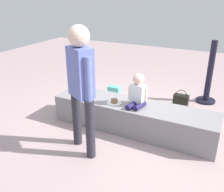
{
  "coord_description": "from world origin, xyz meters",
  "views": [
    {
      "loc": [
        1.24,
        -3.17,
        2.0
      ],
      "look_at": [
        -0.16,
        -0.39,
        0.67
      ],
      "focal_mm": 40.33,
      "sensor_mm": 36.0,
      "label": 1
    }
  ],
  "objects_px": {
    "party_cup_red": "(145,115)",
    "cake_box_white": "(181,117)",
    "adult_standing": "(81,80)",
    "child_seated": "(138,92)",
    "cake_plate": "(114,102)",
    "handbag_black_leather": "(181,100)",
    "water_bottle_near_gift": "(117,91)",
    "gift_bag": "(114,95)"
  },
  "relations": [
    {
      "from": "adult_standing",
      "to": "water_bottle_near_gift",
      "type": "bearing_deg",
      "value": 102.71
    },
    {
      "from": "cake_plate",
      "to": "water_bottle_near_gift",
      "type": "height_order",
      "value": "cake_plate"
    },
    {
      "from": "gift_bag",
      "to": "party_cup_red",
      "type": "distance_m",
      "value": 0.78
    },
    {
      "from": "adult_standing",
      "to": "cake_plate",
      "type": "distance_m",
      "value": 0.88
    },
    {
      "from": "adult_standing",
      "to": "gift_bag",
      "type": "distance_m",
      "value": 1.75
    },
    {
      "from": "adult_standing",
      "to": "gift_bag",
      "type": "bearing_deg",
      "value": 101.18
    },
    {
      "from": "cake_box_white",
      "to": "cake_plate",
      "type": "bearing_deg",
      "value": -141.4
    },
    {
      "from": "cake_plate",
      "to": "water_bottle_near_gift",
      "type": "distance_m",
      "value": 1.39
    },
    {
      "from": "adult_standing",
      "to": "child_seated",
      "type": "bearing_deg",
      "value": 60.32
    },
    {
      "from": "cake_plate",
      "to": "water_bottle_near_gift",
      "type": "bearing_deg",
      "value": 113.83
    },
    {
      "from": "child_seated",
      "to": "cake_plate",
      "type": "xyz_separation_m",
      "value": [
        -0.33,
        -0.09,
        -0.19
      ]
    },
    {
      "from": "water_bottle_near_gift",
      "to": "party_cup_red",
      "type": "height_order",
      "value": "water_bottle_near_gift"
    },
    {
      "from": "cake_plate",
      "to": "party_cup_red",
      "type": "bearing_deg",
      "value": 60.85
    },
    {
      "from": "party_cup_red",
      "to": "handbag_black_leather",
      "type": "distance_m",
      "value": 0.85
    },
    {
      "from": "adult_standing",
      "to": "party_cup_red",
      "type": "xyz_separation_m",
      "value": [
        0.42,
        1.24,
        -0.94
      ]
    },
    {
      "from": "gift_bag",
      "to": "cake_box_white",
      "type": "bearing_deg",
      "value": -5.99
    },
    {
      "from": "child_seated",
      "to": "cake_box_white",
      "type": "relative_size",
      "value": 1.54
    },
    {
      "from": "party_cup_red",
      "to": "cake_box_white",
      "type": "height_order",
      "value": "cake_box_white"
    },
    {
      "from": "gift_bag",
      "to": "party_cup_red",
      "type": "height_order",
      "value": "gift_bag"
    },
    {
      "from": "cake_plate",
      "to": "gift_bag",
      "type": "relative_size",
      "value": 0.59
    },
    {
      "from": "cake_plate",
      "to": "gift_bag",
      "type": "xyz_separation_m",
      "value": [
        -0.41,
        0.83,
        -0.27
      ]
    },
    {
      "from": "water_bottle_near_gift",
      "to": "handbag_black_leather",
      "type": "xyz_separation_m",
      "value": [
        1.28,
        0.06,
        0.03
      ]
    },
    {
      "from": "adult_standing",
      "to": "gift_bag",
      "type": "xyz_separation_m",
      "value": [
        -0.3,
        1.52,
        -0.82
      ]
    },
    {
      "from": "child_seated",
      "to": "adult_standing",
      "type": "relative_size",
      "value": 0.29
    },
    {
      "from": "water_bottle_near_gift",
      "to": "gift_bag",
      "type": "bearing_deg",
      "value": -71.57
    },
    {
      "from": "party_cup_red",
      "to": "cake_box_white",
      "type": "relative_size",
      "value": 0.31
    },
    {
      "from": "cake_plate",
      "to": "water_bottle_near_gift",
      "type": "xyz_separation_m",
      "value": [
        -0.54,
        1.23,
        -0.36
      ]
    },
    {
      "from": "party_cup_red",
      "to": "cake_plate",
      "type": "bearing_deg",
      "value": -119.15
    },
    {
      "from": "water_bottle_near_gift",
      "to": "cake_box_white",
      "type": "relative_size",
      "value": 0.6
    },
    {
      "from": "cake_plate",
      "to": "handbag_black_leather",
      "type": "xyz_separation_m",
      "value": [
        0.74,
        1.29,
        -0.33
      ]
    },
    {
      "from": "water_bottle_near_gift",
      "to": "adult_standing",
      "type": "bearing_deg",
      "value": -77.29
    },
    {
      "from": "adult_standing",
      "to": "cake_box_white",
      "type": "relative_size",
      "value": 5.24
    },
    {
      "from": "child_seated",
      "to": "cake_box_white",
      "type": "xyz_separation_m",
      "value": [
        0.54,
        0.61,
        -0.56
      ]
    },
    {
      "from": "party_cup_red",
      "to": "handbag_black_leather",
      "type": "relative_size",
      "value": 0.31
    },
    {
      "from": "child_seated",
      "to": "gift_bag",
      "type": "xyz_separation_m",
      "value": [
        -0.74,
        0.74,
        -0.47
      ]
    },
    {
      "from": "cake_plate",
      "to": "party_cup_red",
      "type": "relative_size",
      "value": 2.29
    },
    {
      "from": "party_cup_red",
      "to": "child_seated",
      "type": "bearing_deg",
      "value": -87.17
    },
    {
      "from": "gift_bag",
      "to": "water_bottle_near_gift",
      "type": "distance_m",
      "value": 0.42
    },
    {
      "from": "child_seated",
      "to": "water_bottle_near_gift",
      "type": "distance_m",
      "value": 1.54
    },
    {
      "from": "gift_bag",
      "to": "handbag_black_leather",
      "type": "height_order",
      "value": "gift_bag"
    },
    {
      "from": "child_seated",
      "to": "handbag_black_leather",
      "type": "xyz_separation_m",
      "value": [
        0.41,
        1.2,
        -0.52
      ]
    },
    {
      "from": "cake_plate",
      "to": "cake_box_white",
      "type": "bearing_deg",
      "value": 38.6
    }
  ]
}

